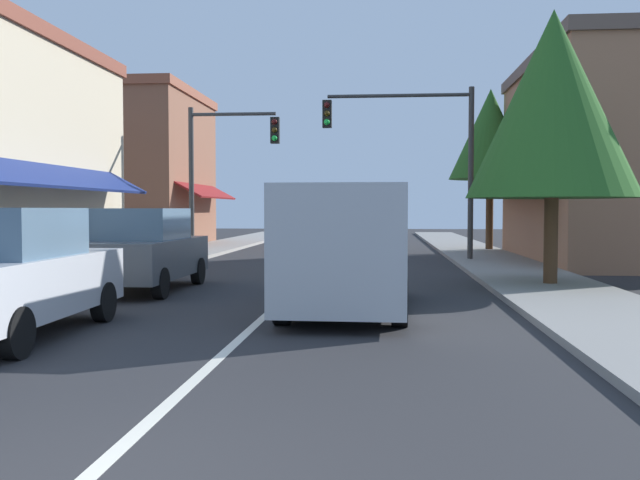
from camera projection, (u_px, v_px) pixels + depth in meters
name	position (u px, v px, depth m)	size (l,w,h in m)	color
ground_plane	(322.00, 265.00, 21.92)	(80.00, 80.00, 0.00)	#28282B
sidewalk_left	(152.00, 261.00, 22.41)	(2.60, 56.00, 0.12)	gray
sidewalk_right	(498.00, 264.00, 21.43)	(2.60, 56.00, 0.12)	gray
lane_center_stripe	(322.00, 264.00, 21.92)	(0.14, 52.00, 0.01)	silver
storefront_right_block	(617.00, 159.00, 22.90)	(7.02, 10.20, 6.80)	#9E6B4C
storefront_far_left	(143.00, 169.00, 32.55)	(6.36, 8.20, 7.28)	brown
parked_car_nearest_left	(8.00, 273.00, 9.42)	(1.85, 4.14, 1.77)	#B7BABF
parked_car_second_left	(144.00, 250.00, 14.84)	(1.80, 4.11, 1.77)	#4C5156
van_in_lane	(348.00, 244.00, 11.94)	(2.08, 5.22, 2.12)	#B2B7BC
traffic_signal_mast_arm	(419.00, 143.00, 22.76)	(4.96, 0.50, 5.74)	#333333
traffic_signal_left_corner	(221.00, 158.00, 24.20)	(3.25, 0.50, 5.32)	#333333
tree_right_near	(553.00, 105.00, 15.13)	(3.73, 3.73, 6.10)	#4C331E
tree_right_far	(490.00, 135.00, 28.14)	(3.33, 3.33, 6.64)	#4C331E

